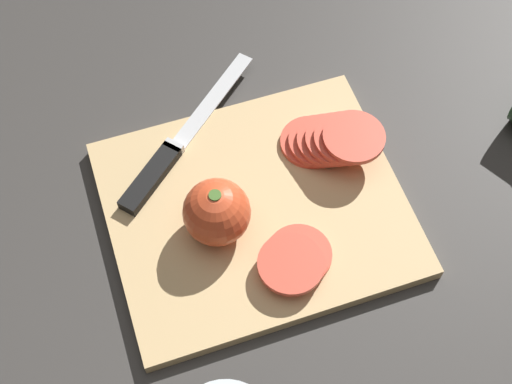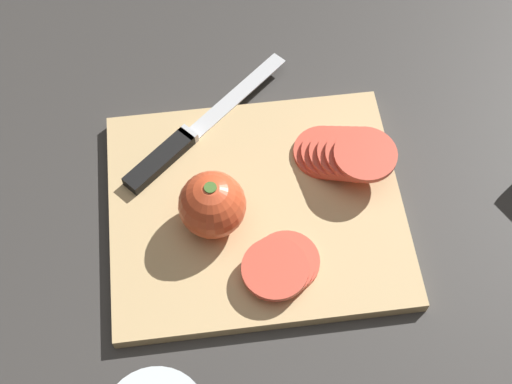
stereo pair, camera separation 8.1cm
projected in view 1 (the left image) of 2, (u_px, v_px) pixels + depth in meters
The scene contains 6 objects.
ground_plane at pixel (245, 227), 0.84m from camera, with size 3.00×3.00×0.00m, color #383533.
cutting_board at pixel (256, 208), 0.84m from camera, with size 0.34×0.29×0.02m.
whole_tomato at pixel (217, 212), 0.79m from camera, with size 0.08×0.08×0.08m.
knife at pixel (163, 162), 0.86m from camera, with size 0.22×0.20×0.01m.
tomato_slice_stack_near at pixel (332, 140), 0.85m from camera, with size 0.11×0.11×0.04m.
tomato_slice_stack_far at pixel (295, 259), 0.79m from camera, with size 0.09×0.09×0.02m.
Camera 1 is at (-0.11, -0.37, 0.75)m, focal length 50.00 mm.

